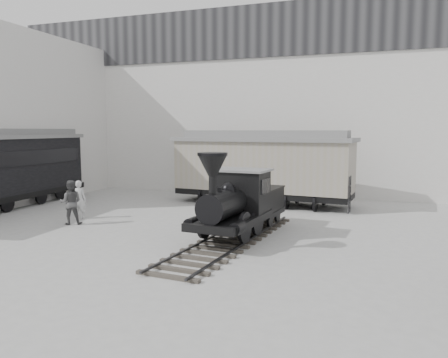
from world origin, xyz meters
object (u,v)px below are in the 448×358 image
(visitor_a, at_px, (79,199))
(visitor_b, at_px, (71,202))
(boxcar, at_px, (263,166))
(locomotive, at_px, (238,206))

(visitor_a, bearing_deg, visitor_b, 97.40)
(visitor_a, bearing_deg, boxcar, -150.87)
(locomotive, height_order, boxcar, boxcar)
(visitor_a, xyz_separation_m, visitor_b, (0.44, -1.12, 0.07))
(boxcar, bearing_deg, visitor_a, -131.17)
(locomotive, xyz_separation_m, boxcar, (-0.87, 7.30, 0.88))
(boxcar, height_order, visitor_a, boxcar)
(boxcar, xyz_separation_m, visitor_b, (-6.24, -7.36, -1.10))
(boxcar, distance_m, visitor_a, 9.22)
(locomotive, distance_m, boxcar, 7.40)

